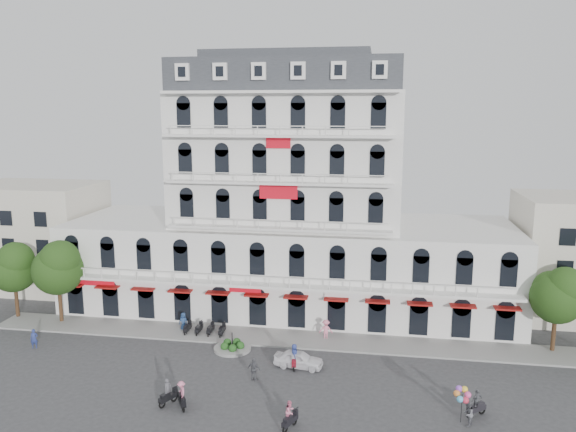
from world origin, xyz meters
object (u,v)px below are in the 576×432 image
at_px(parked_car, 299,359).
at_px(rider_center, 182,394).
at_px(rider_northeast, 477,403).
at_px(rider_west, 168,394).
at_px(rider_east, 294,356).
at_px(balloon_vendor, 466,406).
at_px(rider_southwest, 290,415).

xyz_separation_m(parked_car, rider_center, (-7.06, -7.53, 0.36)).
height_order(rider_northeast, rider_center, rider_center).
height_order(rider_west, rider_center, rider_center).
distance_m(rider_east, balloon_vendor, 13.79).
bearing_deg(rider_northeast, rider_east, -57.92).
bearing_deg(rider_center, rider_southwest, 50.51).
xyz_separation_m(rider_west, rider_southwest, (8.88, -1.60, 0.14)).
xyz_separation_m(parked_car, rider_west, (-8.16, -7.25, 0.16)).
bearing_deg(rider_center, rider_northeast, 66.48).
bearing_deg(rider_center, rider_west, -133.73).
bearing_deg(rider_northeast, rider_west, -31.51).
height_order(parked_car, rider_center, rider_center).
bearing_deg(rider_east, rider_west, 126.42).
distance_m(parked_car, balloon_vendor, 13.63).
bearing_deg(balloon_vendor, parked_car, 151.49).
height_order(rider_west, rider_southwest, rider_southwest).
distance_m(rider_east, rider_center, 9.93).
distance_m(rider_southwest, rider_east, 8.68).
height_order(parked_car, rider_east, rider_east).
height_order(rider_east, balloon_vendor, balloon_vendor).
relative_size(parked_car, rider_east, 1.93).
bearing_deg(parked_car, rider_northeast, -105.58).
bearing_deg(rider_southwest, balloon_vendor, -54.46).
bearing_deg(rider_east, balloon_vendor, -122.40).
relative_size(rider_southwest, rider_east, 0.96).
xyz_separation_m(rider_northeast, balloon_vendor, (-0.87, -1.16, 0.35)).
bearing_deg(rider_west, parked_car, -21.05).
relative_size(rider_east, rider_center, 1.03).
distance_m(rider_west, balloon_vendor, 20.15).
distance_m(parked_car, rider_east, 0.51).
distance_m(rider_southwest, rider_northeast, 12.63).
bearing_deg(parked_car, rider_center, 143.82).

